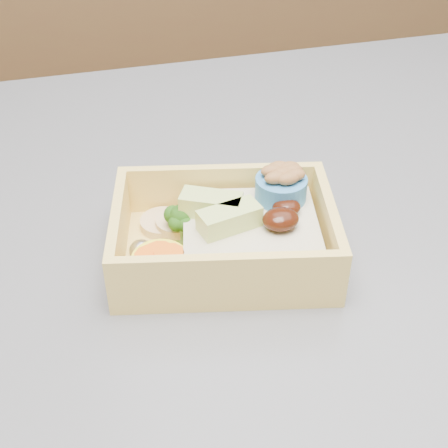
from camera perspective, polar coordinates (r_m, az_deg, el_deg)
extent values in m
cube|color=brown|center=(1.82, -10.57, 10.86)|extent=(3.20, 0.60, 0.90)
cube|color=#333337|center=(0.49, 2.00, -6.63)|extent=(1.24, 0.84, 0.04)
cube|color=#F1CC63|center=(0.50, 0.00, -2.68)|extent=(0.19, 0.16, 0.01)
cube|color=#F1CC63|center=(0.53, -0.30, 3.37)|extent=(0.17, 0.04, 0.04)
cube|color=#F1CC63|center=(0.44, 0.36, -5.05)|extent=(0.17, 0.04, 0.04)
cube|color=#F1CC63|center=(0.49, 9.49, -0.16)|extent=(0.03, 0.11, 0.04)
cube|color=#F1CC63|center=(0.48, -9.61, -0.72)|extent=(0.03, 0.11, 0.04)
cube|color=tan|center=(0.49, 2.44, -1.08)|extent=(0.12, 0.11, 0.03)
ellipsoid|color=black|center=(0.47, 5.21, 0.44)|extent=(0.03, 0.03, 0.02)
ellipsoid|color=black|center=(0.49, 5.73, 1.51)|extent=(0.03, 0.02, 0.01)
cube|color=#C4DC73|center=(0.47, 0.49, 0.51)|extent=(0.05, 0.03, 0.02)
cube|color=#C4DC73|center=(0.48, -1.19, 1.80)|extent=(0.05, 0.04, 0.02)
cylinder|color=#6BA458|center=(0.50, -3.85, -0.83)|extent=(0.01, 0.01, 0.02)
sphere|color=#235413|center=(0.49, -3.93, 0.73)|extent=(0.02, 0.02, 0.02)
sphere|color=#235413|center=(0.49, -3.05, 0.84)|extent=(0.02, 0.02, 0.02)
sphere|color=#235413|center=(0.49, -4.68, 0.86)|extent=(0.02, 0.02, 0.02)
sphere|color=#235413|center=(0.49, -3.59, 0.01)|extent=(0.01, 0.01, 0.01)
sphere|color=#235413|center=(0.49, -4.37, 0.06)|extent=(0.01, 0.01, 0.01)
sphere|color=#235413|center=(0.50, -3.91, 1.05)|extent=(0.01, 0.01, 0.01)
cylinder|color=yellow|center=(0.47, -5.86, -3.84)|extent=(0.04, 0.04, 0.02)
cylinder|color=orange|center=(0.46, -5.93, -2.55)|extent=(0.02, 0.02, 0.00)
cylinder|color=orange|center=(0.46, -6.81, -2.92)|extent=(0.02, 0.02, 0.00)
cylinder|color=orange|center=(0.45, -5.05, -2.77)|extent=(0.02, 0.02, 0.00)
cylinder|color=tan|center=(0.52, -5.60, 0.08)|extent=(0.04, 0.04, 0.01)
cylinder|color=tan|center=(0.51, -4.17, 0.16)|extent=(0.04, 0.04, 0.01)
ellipsoid|color=silver|center=(0.52, -2.28, 1.13)|extent=(0.02, 0.02, 0.02)
ellipsoid|color=silver|center=(0.48, -7.57, -2.45)|extent=(0.02, 0.02, 0.02)
cylinder|color=#377CBC|center=(0.50, 5.22, 3.25)|extent=(0.04, 0.04, 0.02)
ellipsoid|color=brown|center=(0.49, 5.31, 4.62)|extent=(0.02, 0.01, 0.01)
ellipsoid|color=brown|center=(0.50, 6.23, 4.87)|extent=(0.02, 0.01, 0.01)
ellipsoid|color=brown|center=(0.50, 4.38, 4.89)|extent=(0.02, 0.01, 0.01)
ellipsoid|color=brown|center=(0.49, 5.86, 4.15)|extent=(0.02, 0.01, 0.01)
ellipsoid|color=brown|center=(0.49, 4.74, 4.25)|extent=(0.02, 0.01, 0.01)
ellipsoid|color=brown|center=(0.49, 6.44, 4.46)|extent=(0.02, 0.01, 0.01)
ellipsoid|color=brown|center=(0.50, 4.97, 5.19)|extent=(0.02, 0.01, 0.01)
ellipsoid|color=brown|center=(0.50, 5.95, 5.15)|extent=(0.02, 0.01, 0.01)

